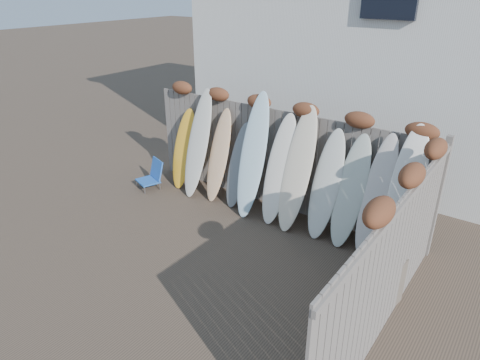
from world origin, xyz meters
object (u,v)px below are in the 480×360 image
Objects in this scene: beach_chair at (152,175)px; surfboard_0 at (184,149)px; wooden_crate at (377,279)px; lattice_panel at (403,248)px.

beach_chair is 0.35× the size of surfboard_0.
beach_chair is 0.90× the size of wooden_crate.
lattice_panel is (0.19, 0.33, 0.43)m from wooden_crate.
wooden_crate is 0.45× the size of lattice_panel.
wooden_crate is at bearing -14.49° from surfboard_0.
surfboard_0 is (0.50, 0.53, 0.56)m from beach_chair.
lattice_panel is at bearing 60.18° from wooden_crate.
surfboard_0 is (-4.84, 1.23, 0.50)m from wooden_crate.
wooden_crate is 5.02m from surfboard_0.
beach_chair is at bearing 172.47° from wooden_crate.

